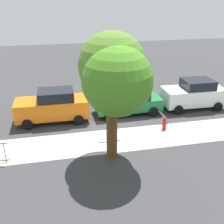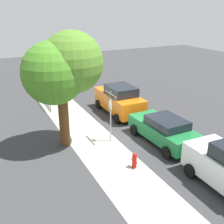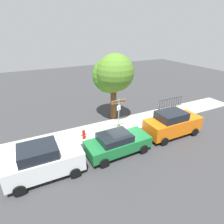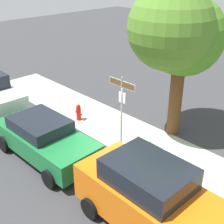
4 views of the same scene
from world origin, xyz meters
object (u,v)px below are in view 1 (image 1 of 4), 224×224
object	(u,v)px
car_white	(194,94)
car_green	(129,102)
fire_hydrant	(164,123)
shade_tree	(115,75)
street_sign	(116,100)
car_orange	(53,106)

from	to	relation	value
car_white	car_green	world-z (taller)	car_white
car_white	fire_hydrant	world-z (taller)	car_white
shade_tree	street_sign	bearing A→B (deg)	-103.67
shade_tree	car_white	world-z (taller)	shade_tree
street_sign	fire_hydrant	size ratio (longest dim) A/B	3.73
car_white	car_green	xyz separation A→B (m)	(4.73, 0.02, -0.22)
street_sign	car_white	size ratio (longest dim) A/B	0.68
car_white	car_orange	bearing A→B (deg)	1.85
fire_hydrant	car_white	bearing A→B (deg)	-139.81
shade_tree	car_green	world-z (taller)	shade_tree
street_sign	car_white	xyz separation A→B (m)	(-6.20, -2.55, -1.01)
car_white	fire_hydrant	xyz separation A→B (m)	(3.26, 2.75, -0.63)
street_sign	car_green	distance (m)	3.17
shade_tree	fire_hydrant	world-z (taller)	shade_tree
car_green	car_white	bearing A→B (deg)	178.59
car_green	car_orange	xyz separation A→B (m)	(4.98, 0.15, 0.23)
shade_tree	car_orange	world-z (taller)	shade_tree
car_orange	shade_tree	bearing A→B (deg)	122.55
shade_tree	car_orange	xyz separation A→B (m)	(2.95, -4.71, -3.17)
street_sign	car_white	world-z (taller)	street_sign
street_sign	fire_hydrant	bearing A→B (deg)	176.14
street_sign	fire_hydrant	xyz separation A→B (m)	(-2.94, 0.20, -1.65)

